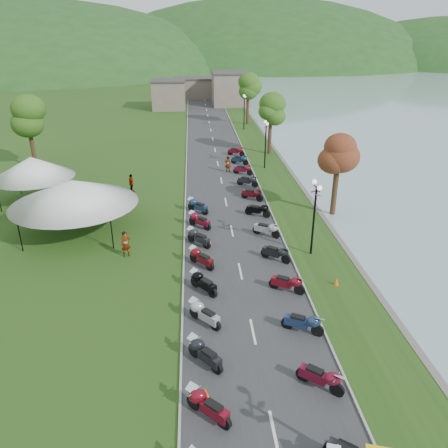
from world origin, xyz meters
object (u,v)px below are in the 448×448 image
object	(u,v)px
vendor_tent_main	(75,206)
pedestrian_b	(87,216)
pedestrian_a	(127,256)
pedestrian_c	(93,221)

from	to	relation	value
vendor_tent_main	pedestrian_b	world-z (taller)	vendor_tent_main
vendor_tent_main	pedestrian_a	world-z (taller)	vendor_tent_main
pedestrian_a	pedestrian_b	size ratio (longest dim) A/B	1.01
pedestrian_b	pedestrian_c	world-z (taller)	pedestrian_c
pedestrian_c	pedestrian_b	bearing A→B (deg)	-154.78
pedestrian_c	vendor_tent_main	bearing A→B (deg)	-28.48
pedestrian_c	pedestrian_a	bearing A→B (deg)	22.44
vendor_tent_main	pedestrian_b	bearing A→B (deg)	89.90
vendor_tent_main	pedestrian_b	distance (m)	3.55
pedestrian_b	vendor_tent_main	bearing A→B (deg)	76.23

